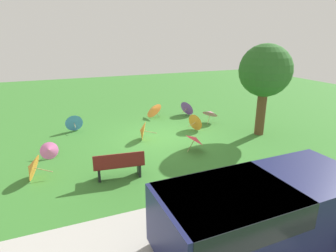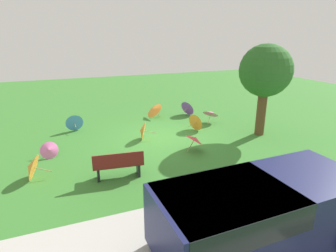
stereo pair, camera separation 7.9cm
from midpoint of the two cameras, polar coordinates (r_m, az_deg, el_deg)
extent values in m
plane|color=#387A2D|center=(12.71, -1.37, -2.26)|extent=(40.00, 40.00, 0.00)
cube|color=#B2AFA8|center=(7.31, 20.46, -20.48)|extent=(40.00, 4.45, 0.01)
cube|color=#191E4C|center=(6.55, 18.36, -16.02)|extent=(4.64, 1.99, 1.35)
cube|color=black|center=(5.82, 11.68, -15.33)|extent=(2.61, 1.97, 0.55)
cylinder|color=black|center=(6.71, 1.15, -19.01)|extent=(0.76, 0.24, 0.76)
cylinder|color=black|center=(8.35, 22.21, -12.36)|extent=(0.76, 0.24, 0.76)
cube|color=maroon|center=(9.23, -10.16, -7.70)|extent=(1.64, 0.63, 0.05)
cube|color=maroon|center=(8.96, -10.11, -6.95)|extent=(1.60, 0.30, 0.45)
cube|color=black|center=(9.31, -14.05, -9.30)|extent=(0.13, 0.41, 0.45)
cube|color=black|center=(9.40, -6.16, -8.56)|extent=(0.13, 0.41, 0.45)
cylinder|color=brown|center=(13.45, 18.18, 2.98)|extent=(0.42, 0.42, 2.25)
sphere|color=#286023|center=(13.12, 18.97, 10.63)|extent=(2.29, 2.29, 2.29)
cylinder|color=tan|center=(11.15, 4.44, -4.06)|extent=(0.31, 0.04, 0.46)
cone|color=#D8383F|center=(11.13, 5.29, -2.57)|extent=(0.77, 0.82, 0.54)
sphere|color=tan|center=(11.13, 5.47, -2.27)|extent=(0.05, 0.04, 0.05)
cylinder|color=tan|center=(13.92, -18.52, 0.15)|extent=(0.05, 0.42, 0.11)
cone|color=#4C8CE5|center=(14.18, -18.70, 0.71)|extent=(0.83, 0.38, 0.83)
sphere|color=tan|center=(14.25, -18.75, 0.86)|extent=(0.04, 0.04, 0.04)
cylinder|color=tan|center=(15.73, -2.41, 2.52)|extent=(0.36, 0.07, 0.40)
cone|color=orange|center=(15.57, -3.16, 3.31)|extent=(0.94, 1.05, 0.76)
sphere|color=tan|center=(15.53, -3.34, 3.51)|extent=(0.05, 0.04, 0.05)
cylinder|color=tan|center=(11.68, -23.00, -4.81)|extent=(0.05, 0.34, 0.24)
cone|color=pink|center=(11.43, -23.18, -4.53)|extent=(0.70, 0.54, 0.62)
sphere|color=tan|center=(11.36, -23.23, -4.46)|extent=(0.04, 0.05, 0.05)
cylinder|color=tan|center=(12.32, -3.78, -1.23)|extent=(0.54, 0.24, 0.13)
cone|color=orange|center=(12.33, -5.48, -0.90)|extent=(0.62, 0.89, 0.85)
sphere|color=tan|center=(12.34, -5.86, -0.83)|extent=(0.05, 0.05, 0.04)
cylinder|color=tan|center=(15.96, 3.24, 3.15)|extent=(0.39, 0.20, 0.20)
cone|color=purple|center=(16.14, 3.88, 3.73)|extent=(0.80, 0.98, 0.85)
sphere|color=tan|center=(16.18, 4.04, 3.88)|extent=(0.06, 0.05, 0.05)
cylinder|color=tan|center=(14.69, 8.12, 1.38)|extent=(0.26, 0.21, 0.48)
cone|color=pink|center=(14.77, 8.44, 2.66)|extent=(1.08, 1.09, 0.55)
sphere|color=tan|center=(14.79, 8.51, 2.93)|extent=(0.06, 0.06, 0.05)
cylinder|color=tan|center=(13.38, 4.70, 0.32)|extent=(0.46, 0.21, 0.12)
cone|color=orange|center=(13.59, 5.59, 0.87)|extent=(0.60, 0.88, 0.83)
sphere|color=tan|center=(13.64, 5.80, 1.00)|extent=(0.05, 0.05, 0.04)
cylinder|color=tan|center=(9.91, -24.09, -8.14)|extent=(0.54, 0.15, 0.21)
cone|color=orange|center=(9.96, -26.19, -7.51)|extent=(0.64, 0.93, 0.87)
sphere|color=tan|center=(9.98, -26.69, -7.36)|extent=(0.05, 0.05, 0.05)
camera|label=1|loc=(0.04, -90.18, -0.06)|focal=30.05mm
camera|label=2|loc=(0.04, 89.82, 0.06)|focal=30.05mm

